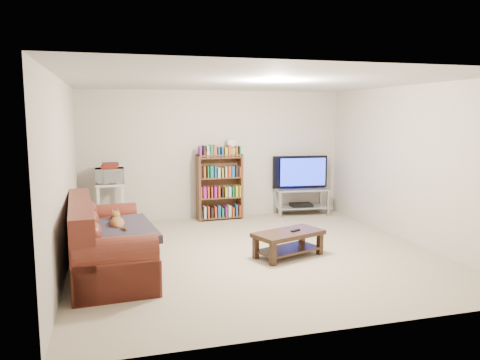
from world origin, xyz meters
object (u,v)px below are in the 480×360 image
object	(u,v)px
sofa	(103,247)
tv_stand	(301,197)
coffee_table	(288,239)
bookshelf	(220,186)

from	to	relation	value
sofa	tv_stand	distance (m)	4.48
sofa	coffee_table	xyz separation A→B (m)	(2.46, -0.01, -0.08)
coffee_table	bookshelf	distance (m)	2.58
sofa	coffee_table	bearing A→B (deg)	-4.08
coffee_table	tv_stand	bearing A→B (deg)	43.66
sofa	coffee_table	size ratio (longest dim) A/B	2.03
tv_stand	bookshelf	world-z (taller)	bookshelf
sofa	coffee_table	distance (m)	2.46
sofa	bookshelf	size ratio (longest dim) A/B	1.79
sofa	tv_stand	xyz separation A→B (m)	(3.72, 2.50, 0.03)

